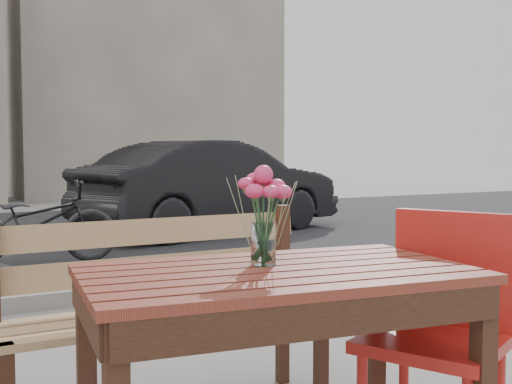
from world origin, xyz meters
TOP-DOWN VIEW (x-y plane):
  - street at (0.00, 5.06)m, footprint 30.00×8.12m
  - main_table at (0.01, -0.10)m, footprint 1.33×0.89m
  - main_bench at (-0.07, 0.73)m, footprint 1.46×0.44m
  - red_chair at (0.67, -0.18)m, footprint 0.60×0.60m
  - main_vase at (0.01, -0.02)m, footprint 0.18×0.18m
  - parked_car at (2.87, 6.38)m, footprint 4.16×2.31m
  - bicycle at (0.17, 4.89)m, footprint 1.69×0.75m

SIDE VIEW (x-z plane):
  - street at x=0.00m, z-range -0.03..0.09m
  - bicycle at x=0.17m, z-range 0.00..0.86m
  - red_chair at x=0.67m, z-range 0.07..0.99m
  - main_bench at x=-0.07m, z-range 0.10..1.00m
  - main_table at x=0.01m, z-range 0.26..1.02m
  - parked_car at x=2.87m, z-range 0.00..1.30m
  - main_vase at x=0.01m, z-range 0.81..1.14m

